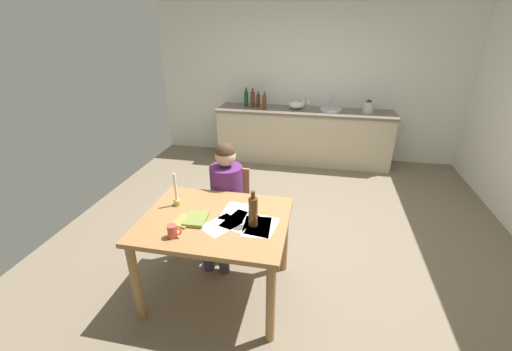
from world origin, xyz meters
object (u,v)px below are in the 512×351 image
Objects in this scene: dining_table at (215,230)px; wine_glass_by_kettle at (303,101)px; person_seated at (225,195)px; bottle_oil at (246,98)px; bottle_vinegar at (253,99)px; book_cookery at (196,219)px; chair_at_table at (230,205)px; wine_glass_back_left at (295,101)px; bottle_sauce at (264,102)px; wine_bottle_on_table at (253,211)px; book_magazine at (184,221)px; wine_glass_near_sink at (309,102)px; stovetop_kettle at (368,107)px; mixing_bowl at (296,105)px; coffee_mug at (173,231)px; bottle_wine_red at (258,100)px; candlestick at (176,196)px; sink_unit at (331,110)px.

wine_glass_by_kettle reaches higher than dining_table.
bottle_oil reaches higher than person_seated.
book_cookery is at bearing -85.64° from bottle_vinegar.
chair_at_table is 5.56× the size of wine_glass_back_left.
bottle_sauce reaches higher than wine_glass_back_left.
dining_table is at bearing 173.83° from wine_bottle_on_table.
person_seated is at bearing -88.25° from bottle_sauce.
chair_at_table is at bearing -101.01° from wine_glass_by_kettle.
bottle_oil reaches higher than wine_bottle_on_table.
book_magazine is 0.63× the size of bottle_sauce.
book_magazine is at bearing -162.47° from book_cookery.
bottle_sauce reaches higher than wine_glass_near_sink.
bottle_oil is 2.01m from stovetop_kettle.
bottle_sauce is (-0.03, 3.27, 0.24)m from book_cookery.
mixing_bowl reaches higher than book_cookery.
coffee_mug reaches higher than dining_table.
book_cookery is (-0.05, -0.63, 0.10)m from person_seated.
bottle_wine_red is 1.70× the size of wine_glass_near_sink.
dining_table is 3.80× the size of bottle_vinegar.
bottle_wine_red is 1.70× the size of wine_glass_by_kettle.
book_magazine is 0.70× the size of mixing_bowl.
chair_at_table is 5.56× the size of wine_glass_near_sink.
wine_glass_by_kettle is at bearing 77.84° from book_cookery.
dining_table is 3.22m from bottle_sauce.
bottle_oil reaches higher than stovetop_kettle.
coffee_mug is 0.42× the size of bottle_wine_red.
wine_glass_by_kettle reaches higher than coffee_mug.
candlestick is at bearing -118.22° from chair_at_table.
mixing_bowl is (0.73, 3.22, 0.11)m from candlestick.
stovetop_kettle is 1.19m from wine_glass_back_left.
bottle_wine_red is (-0.08, 3.65, 0.19)m from coffee_mug.
bottle_oil reaches higher than book_cookery.
wine_glass_near_sink is (0.94, 0.11, -0.02)m from bottle_vinegar.
bottle_oil is at bearing 177.45° from sink_unit.
wine_bottle_on_table is at bearing -79.52° from bottle_wine_red.
mixing_bowl is at bearing 0.28° from bottle_oil.
bottle_sauce is 1.67m from stovetop_kettle.
bottle_oil is at bearing 178.06° from stovetop_kettle.
bottle_vinegar reaches higher than bottle_wine_red.
sink_unit is 0.50m from wine_glass_by_kettle.
stovetop_kettle is at bearing -9.00° from wine_glass_near_sink.
book_magazine is at bearing -56.37° from candlestick.
bottle_wine_red is at bearing 177.52° from sink_unit.
bottle_wine_red is (0.09, 0.02, -0.02)m from bottle_vinegar.
coffee_mug is at bearing -78.68° from book_magazine.
candlestick is 3.22m from bottle_oil.
bottle_oil is 1.10× the size of bottle_sauce.
wine_glass_back_left is (-1.18, 0.15, 0.01)m from stovetop_kettle.
bottle_vinegar reaches higher than book_cookery.
person_seated is at bearing -120.19° from stovetop_kettle.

